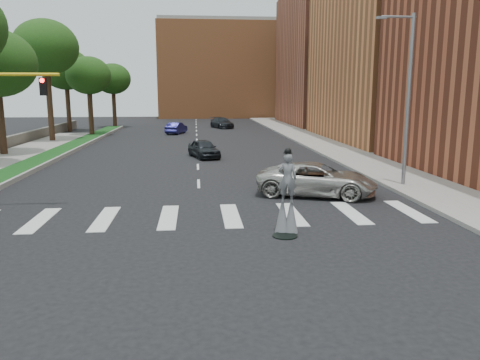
% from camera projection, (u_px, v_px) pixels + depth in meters
% --- Properties ---
extents(ground_plane, '(160.00, 160.00, 0.00)m').
position_uv_depth(ground_plane, '(200.00, 223.00, 18.40)').
color(ground_plane, black).
rests_on(ground_plane, ground).
extents(grass_median, '(2.00, 60.00, 0.25)m').
position_uv_depth(grass_median, '(51.00, 155.00, 36.87)').
color(grass_median, '#113C14').
rests_on(grass_median, ground).
extents(median_curb, '(0.20, 60.00, 0.28)m').
position_uv_depth(median_curb, '(65.00, 155.00, 36.96)').
color(median_curb, gray).
rests_on(median_curb, ground).
extents(sidewalk_right, '(5.00, 90.00, 0.18)m').
position_uv_depth(sidewalk_right, '(330.00, 145.00, 43.99)').
color(sidewalk_right, gray).
rests_on(sidewalk_right, ground).
extents(manhole, '(0.90, 0.90, 0.04)m').
position_uv_depth(manhole, '(285.00, 236.00, 16.72)').
color(manhole, black).
rests_on(manhole, ground).
extents(building_mid, '(16.00, 22.00, 24.00)m').
position_uv_depth(building_mid, '(412.00, 22.00, 47.54)').
color(building_mid, '#CA733F').
rests_on(building_mid, ground).
extents(building_far, '(16.00, 22.00, 20.00)m').
position_uv_depth(building_far, '(340.00, 59.00, 71.39)').
color(building_far, '#9E533A').
rests_on(building_far, ground).
extents(building_backdrop, '(26.00, 14.00, 18.00)m').
position_uv_depth(building_backdrop, '(225.00, 71.00, 93.56)').
color(building_backdrop, '#CA733F').
rests_on(building_backdrop, ground).
extents(streetlight, '(2.05, 0.20, 9.00)m').
position_uv_depth(streetlight, '(407.00, 95.00, 24.37)').
color(streetlight, slate).
rests_on(streetlight, ground).
extents(stilt_performer, '(0.83, 0.60, 3.12)m').
position_uv_depth(stilt_performer, '(287.00, 198.00, 16.99)').
color(stilt_performer, black).
rests_on(stilt_performer, ground).
extents(suv_crossing, '(6.42, 4.46, 1.63)m').
position_uv_depth(suv_crossing, '(317.00, 179.00, 23.16)').
color(suv_crossing, '#B4B1AA').
rests_on(suv_crossing, ground).
extents(car_near, '(2.83, 4.45, 1.41)m').
position_uv_depth(car_near, '(204.00, 149.00, 36.42)').
color(car_near, black).
rests_on(car_near, ground).
extents(car_mid, '(2.65, 4.45, 1.39)m').
position_uv_depth(car_mid, '(176.00, 128.00, 56.85)').
color(car_mid, navy).
rests_on(car_mid, ground).
extents(car_far, '(3.54, 5.48, 1.48)m').
position_uv_depth(car_far, '(222.00, 123.00, 65.71)').
color(car_far, black).
rests_on(car_far, ground).
extents(tree_4, '(6.34, 6.34, 12.09)m').
position_uv_depth(tree_4, '(46.00, 48.00, 46.03)').
color(tree_4, black).
rests_on(tree_4, ground).
extents(tree_5, '(6.07, 6.07, 10.42)m').
position_uv_depth(tree_5, '(66.00, 69.00, 58.57)').
color(tree_5, black).
rests_on(tree_5, ground).
extents(tree_6, '(4.99, 4.99, 8.98)m').
position_uv_depth(tree_6, '(89.00, 76.00, 52.70)').
color(tree_6, black).
rests_on(tree_6, ground).
extents(tree_7, '(5.03, 5.03, 8.96)m').
position_uv_depth(tree_7, '(113.00, 79.00, 65.65)').
color(tree_7, black).
rests_on(tree_7, ground).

